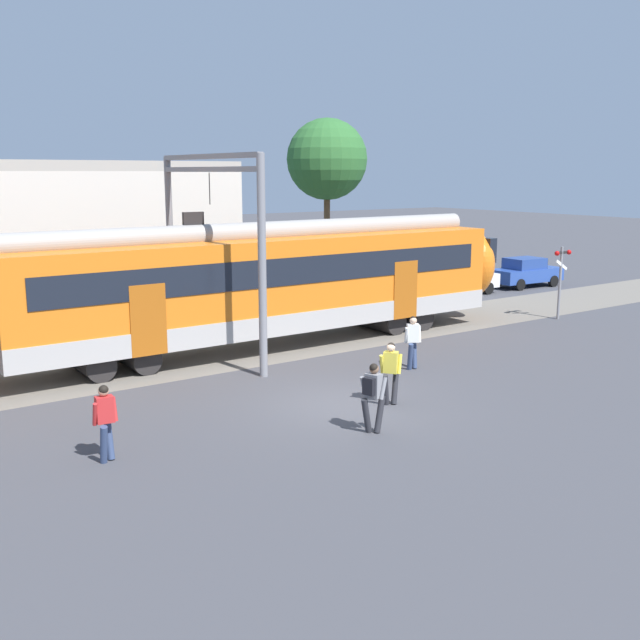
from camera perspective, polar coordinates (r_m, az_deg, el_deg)
name	(u,v)px	position (r m, az deg, el deg)	size (l,w,h in m)	color
ground_plane	(343,405)	(19.66, 1.80, -6.46)	(160.00, 160.00, 0.00)	#424247
commuter_train	(5,308)	(22.54, -22.89, 0.83)	(38.05, 3.07, 4.73)	#B2ADA8
pedestrian_red	(105,417)	(16.27, -16.06, -7.15)	(0.57, 0.63, 1.67)	navy
pedestrian_grey	(373,392)	(17.35, 4.05, -5.49)	(0.70, 0.53, 1.67)	#28282D
pedestrian_yellow	(391,368)	(19.50, 5.43, -3.63)	(0.71, 0.51, 1.67)	#28282D
pedestrian_white	(413,339)	(23.04, 7.08, -1.42)	(0.66, 0.53, 1.67)	navy
parked_car_white	(459,279)	(37.68, 10.52, 3.11)	(4.08, 1.92, 1.54)	silver
parked_car_blue	(526,272)	(41.00, 15.40, 3.54)	(4.09, 1.93, 1.54)	#284799
catenary_gantry	(211,225)	(24.44, -8.34, 7.21)	(0.24, 6.64, 6.53)	gray
crossing_signal	(561,271)	(32.09, 17.89, 3.59)	(0.96, 0.21, 3.00)	gray
street_tree_right	(327,160)	(38.64, 0.54, 12.11)	(4.09, 4.09, 8.65)	brown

